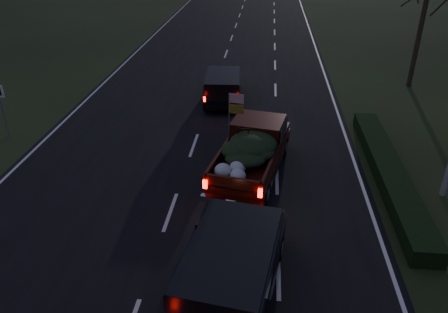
# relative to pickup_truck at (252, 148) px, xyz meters

# --- Properties ---
(ground) EXTENTS (120.00, 120.00, 0.00)m
(ground) POSITION_rel_pickup_truck_xyz_m (-2.62, -2.91, -1.06)
(ground) COLOR black
(ground) RESTS_ON ground
(road_asphalt) EXTENTS (14.00, 120.00, 0.02)m
(road_asphalt) POSITION_rel_pickup_truck_xyz_m (-2.62, -2.91, -1.05)
(road_asphalt) COLOR black
(road_asphalt) RESTS_ON ground
(hedge_row) EXTENTS (1.00, 10.00, 0.60)m
(hedge_row) POSITION_rel_pickup_truck_xyz_m (5.18, 0.09, -0.76)
(hedge_row) COLOR black
(hedge_row) RESTS_ON ground
(route_sign) EXTENTS (0.55, 0.08, 2.50)m
(route_sign) POSITION_rel_pickup_truck_xyz_m (-11.12, 2.09, 0.60)
(route_sign) COLOR gray
(route_sign) RESTS_ON ground
(pickup_truck) EXTENTS (3.04, 5.68, 2.83)m
(pickup_truck) POSITION_rel_pickup_truck_xyz_m (0.00, 0.00, 0.00)
(pickup_truck) COLOR #3C1008
(pickup_truck) RESTS_ON ground
(lead_suv) EXTENTS (2.05, 4.46, 1.26)m
(lead_suv) POSITION_rel_pickup_truck_xyz_m (-1.87, 7.46, -0.11)
(lead_suv) COLOR black
(lead_suv) RESTS_ON ground
(rear_suv) EXTENTS (2.85, 5.34, 1.46)m
(rear_suv) POSITION_rel_pickup_truck_xyz_m (-0.25, -6.48, 0.04)
(rear_suv) COLOR black
(rear_suv) RESTS_ON ground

